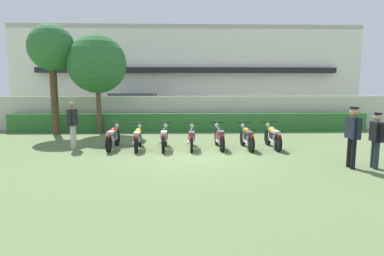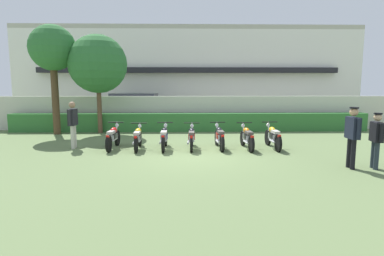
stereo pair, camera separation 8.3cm
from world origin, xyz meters
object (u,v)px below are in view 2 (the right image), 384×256
at_px(tree_near_inspector, 53,50).
at_px(officer_0, 353,132).
at_px(tree_far_side, 98,64).
at_px(motorcycle_in_row_3, 192,137).
at_px(inspector_person, 73,121).
at_px(motorcycle_in_row_5, 247,137).
at_px(officer_1, 376,136).
at_px(motorcycle_in_row_6, 273,137).
at_px(parked_car, 137,109).
at_px(motorcycle_in_row_4, 219,137).
at_px(motorcycle_in_row_2, 164,137).
at_px(motorcycle_in_row_1, 138,138).
at_px(motorcycle_in_row_0, 113,137).

relative_size(tree_near_inspector, officer_0, 2.97).
height_order(tree_far_side, officer_0, tree_far_side).
distance_m(tree_near_inspector, motorcycle_in_row_3, 8.31).
bearing_deg(inspector_person, motorcycle_in_row_5, -2.35).
relative_size(tree_far_side, officer_1, 3.02).
xyz_separation_m(motorcycle_in_row_5, motorcycle_in_row_6, (0.99, 0.08, 0.01)).
bearing_deg(tree_far_side, parked_car, 70.96).
relative_size(parked_car, motorcycle_in_row_4, 2.47).
bearing_deg(parked_car, inspector_person, -95.62).
bearing_deg(tree_far_side, motorcycle_in_row_3, -42.52).
bearing_deg(officer_1, motorcycle_in_row_5, -34.31).
bearing_deg(inspector_person, motorcycle_in_row_4, -1.51).
relative_size(motorcycle_in_row_5, officer_0, 1.06).
bearing_deg(motorcycle_in_row_2, tree_far_side, 40.48).
height_order(inspector_person, officer_1, inspector_person).
xyz_separation_m(motorcycle_in_row_2, motorcycle_in_row_4, (2.05, 0.10, -0.00)).
bearing_deg(motorcycle_in_row_1, motorcycle_in_row_2, -92.63).
xyz_separation_m(motorcycle_in_row_1, officer_0, (6.45, -2.87, 0.61)).
relative_size(motorcycle_in_row_2, officer_1, 1.17).
xyz_separation_m(parked_car, motorcycle_in_row_0, (0.26, -7.75, -0.49)).
xyz_separation_m(motorcycle_in_row_6, officer_1, (2.06, -2.97, 0.48)).
xyz_separation_m(motorcycle_in_row_4, motorcycle_in_row_5, (1.02, -0.12, -0.00)).
bearing_deg(inspector_person, motorcycle_in_row_0, -4.72).
relative_size(motorcycle_in_row_4, motorcycle_in_row_5, 1.01).
xyz_separation_m(motorcycle_in_row_0, inspector_person, (-1.50, 0.12, 0.60)).
xyz_separation_m(motorcycle_in_row_0, motorcycle_in_row_2, (1.92, -0.12, 0.00)).
height_order(motorcycle_in_row_0, motorcycle_in_row_4, motorcycle_in_row_0).
relative_size(parked_car, motorcycle_in_row_5, 2.49).
distance_m(tree_far_side, inspector_person, 4.54).
distance_m(parked_car, tree_near_inspector, 6.08).
bearing_deg(tree_far_side, officer_0, -38.05).
xyz_separation_m(motorcycle_in_row_5, officer_0, (2.41, -2.83, 0.60)).
height_order(motorcycle_in_row_4, officer_1, officer_1).
distance_m(motorcycle_in_row_2, inspector_person, 3.48).
bearing_deg(motorcycle_in_row_1, motorcycle_in_row_5, -92.36).
bearing_deg(motorcycle_in_row_0, motorcycle_in_row_2, -92.15).
bearing_deg(tree_near_inspector, inspector_person, -60.06).
bearing_deg(parked_car, motorcycle_in_row_3, -64.22).
xyz_separation_m(motorcycle_in_row_0, motorcycle_in_row_4, (3.97, -0.02, -0.00)).
height_order(parked_car, motorcycle_in_row_6, parked_car).
height_order(tree_far_side, officer_1, tree_far_side).
distance_m(officer_0, officer_1, 0.66).
bearing_deg(motorcycle_in_row_4, motorcycle_in_row_3, 90.80).
distance_m(motorcycle_in_row_3, motorcycle_in_row_6, 3.05).
xyz_separation_m(parked_car, tree_far_side, (-1.29, -3.73, 2.45)).
bearing_deg(officer_1, motorcycle_in_row_4, -27.41).
height_order(motorcycle_in_row_4, officer_0, officer_0).
xyz_separation_m(parked_car, motorcycle_in_row_4, (4.24, -7.77, -0.49)).
relative_size(motorcycle_in_row_4, motorcycle_in_row_6, 0.99).
xyz_separation_m(tree_far_side, officer_1, (9.59, -7.05, -2.45)).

